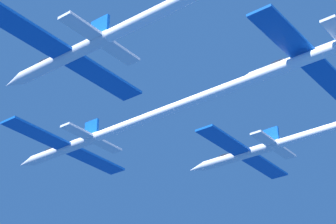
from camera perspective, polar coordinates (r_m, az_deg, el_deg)
name	(u,v)px	position (r m, az deg, el deg)	size (l,w,h in m)	color
jet_lead	(143,119)	(74.98, -2.32, -0.69)	(20.00, 53.43, 3.31)	silver
jet_left_wing	(151,15)	(56.57, -1.58, 8.87)	(20.00, 48.07, 3.31)	silver
jet_right_wing	(322,131)	(82.00, 13.97, -1.67)	(20.00, 50.13, 3.31)	silver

